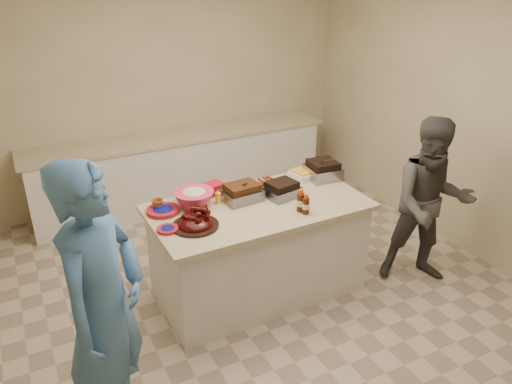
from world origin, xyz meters
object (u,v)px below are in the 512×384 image
island (258,290)px  bbq_bottle_b (305,213)px  rib_platter (196,227)px  coleslaw_bowl (195,206)px  guest_gray (418,276)px  plastic_cup (158,210)px  mustard_bottle (218,203)px  roasting_pan (322,178)px  bbq_bottle_a (300,211)px

island → bbq_bottle_b: size_ratio=10.62×
island → rib_platter: 1.08m
coleslaw_bowl → guest_gray: size_ratio=0.22×
rib_platter → coleslaw_bowl: coleslaw_bowl is taller
island → plastic_cup: 1.22m
mustard_bottle → plastic_cup: size_ratio=1.34×
roasting_pan → guest_gray: size_ratio=0.19×
bbq_bottle_b → mustard_bottle: bbq_bottle_b is taller
coleslaw_bowl → island: bearing=-24.5°
roasting_pan → coleslaw_bowl: coleslaw_bowl is taller
bbq_bottle_a → bbq_bottle_b: bbq_bottle_a is taller
island → guest_gray: (1.47, -0.51, 0.00)m
bbq_bottle_a → mustard_bottle: size_ratio=1.48×
rib_platter → bbq_bottle_b: (0.88, -0.20, 0.00)m
rib_platter → bbq_bottle_a: 0.88m
roasting_pan → rib_platter: bearing=-161.3°
coleslaw_bowl → bbq_bottle_a: 0.89m
island → roasting_pan: roasting_pan is taller
coleslaw_bowl → bbq_bottle_b: size_ratio=1.95×
roasting_pan → mustard_bottle: 1.10m
bbq_bottle_b → plastic_cup: bearing=149.9°
bbq_bottle_b → plastic_cup: (-1.06, 0.61, 0.00)m
coleslaw_bowl → plastic_cup: 0.30m
coleslaw_bowl → rib_platter: bearing=-109.5°
rib_platter → roasting_pan: (1.42, 0.35, 0.00)m
coleslaw_bowl → guest_gray: coleslaw_bowl is taller
bbq_bottle_a → bbq_bottle_b: bearing=-77.0°
bbq_bottle_b → mustard_bottle: size_ratio=1.32×
mustard_bottle → island: bearing=-32.2°
island → coleslaw_bowl: 1.03m
coleslaw_bowl → guest_gray: bearing=-20.6°
mustard_bottle → guest_gray: (1.76, -0.70, -0.88)m
island → guest_gray: bearing=-20.2°
roasting_pan → plastic_cup: roasting_pan is taller
guest_gray → bbq_bottle_b: bearing=-160.8°
bbq_bottle_a → plastic_cup: (-1.05, 0.56, 0.00)m
bbq_bottle_b → guest_gray: bearing=-9.4°
plastic_cup → guest_gray: bearing=-19.8°
island → roasting_pan: 1.22m
rib_platter → plastic_cup: 0.45m
island → plastic_cup: size_ratio=18.78×
roasting_pan → island: bearing=-158.8°
island → bbq_bottle_b: (0.27, -0.31, 0.88)m
bbq_bottle_b → bbq_bottle_a: bearing=103.0°
island → rib_platter: rib_platter is taller
bbq_bottle_b → guest_gray: size_ratio=0.11×
mustard_bottle → guest_gray: size_ratio=0.08×
island → plastic_cup: plastic_cup is taller
bbq_bottle_a → guest_gray: size_ratio=0.12×
roasting_pan → bbq_bottle_a: 0.74m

